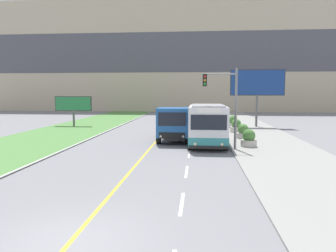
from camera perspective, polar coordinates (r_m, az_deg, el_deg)
ground_plane at (r=9.41m, az=-16.60°, el=-18.72°), size 300.00×300.00×0.00m
lane_marking_centre at (r=11.37m, az=-10.18°, el=-14.14°), size 2.88×140.00×0.01m
apartment_block_background at (r=67.79m, az=2.53°, el=11.90°), size 80.00×8.04×21.74m
city_bus at (r=23.47m, az=6.89°, el=0.09°), size 2.73×5.47×2.97m
dump_truck at (r=25.27m, az=1.04°, el=0.19°), size 2.45×6.12×2.69m
traffic_light_mast at (r=22.02m, az=10.00°, el=4.84°), size 2.28×0.32×5.45m
billboard_large at (r=37.21m, az=15.30°, el=7.07°), size 5.85×0.24×6.32m
billboard_small at (r=38.69m, az=-16.16°, el=3.61°), size 4.23×0.24×3.39m
planter_round_near at (r=23.54m, az=13.89°, el=-2.21°), size 1.11×1.11×1.22m
planter_round_second at (r=27.54m, az=12.95°, el=-1.04°), size 1.09×1.09×1.19m
planter_round_third at (r=31.52m, az=11.78°, el=-0.07°), size 1.11×1.11×1.27m
planter_round_far at (r=35.55m, az=11.24°, el=0.63°), size 1.18×1.18×1.30m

